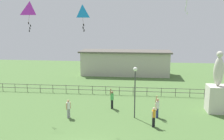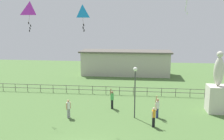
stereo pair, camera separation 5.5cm
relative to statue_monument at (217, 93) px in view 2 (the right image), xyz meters
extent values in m
cube|color=beige|center=(0.00, 0.00, -0.57)|extent=(1.73, 1.73, 2.49)
ellipsoid|color=beige|center=(0.00, 0.00, 2.00)|extent=(0.90, 0.76, 2.65)
sphere|color=beige|center=(0.00, 0.00, 3.57)|extent=(0.56, 0.56, 0.56)
cylinder|color=#38383D|center=(-7.46, -2.45, 0.26)|extent=(0.10, 0.10, 4.16)
sphere|color=white|center=(-7.46, -2.45, 2.49)|extent=(0.36, 0.36, 0.36)
cylinder|color=#99999E|center=(-13.11, -3.07, -1.40)|extent=(0.14, 0.14, 0.83)
cylinder|color=#99999E|center=(-13.20, -3.20, -1.40)|extent=(0.14, 0.14, 0.83)
cylinder|color=white|center=(-13.16, -3.13, -0.70)|extent=(0.30, 0.30, 0.59)
sphere|color=tan|center=(-13.16, -3.13, -0.29)|extent=(0.22, 0.22, 0.22)
cylinder|color=tan|center=(-13.03, -2.97, -0.73)|extent=(0.09, 0.09, 0.56)
cylinder|color=tan|center=(-13.28, -3.29, -0.73)|extent=(0.09, 0.09, 0.56)
cylinder|color=black|center=(-5.86, -4.19, -1.41)|extent=(0.14, 0.14, 0.81)
cylinder|color=black|center=(-5.96, -4.31, -1.41)|extent=(0.14, 0.14, 0.81)
cylinder|color=orange|center=(-5.91, -4.25, -0.72)|extent=(0.30, 0.30, 0.58)
sphere|color=beige|center=(-5.91, -4.25, -0.32)|extent=(0.22, 0.22, 0.22)
cylinder|color=beige|center=(-5.75, -4.12, -0.21)|extent=(0.24, 0.22, 0.55)
cylinder|color=beige|center=(-6.03, -4.41, -0.75)|extent=(0.09, 0.09, 0.55)
cylinder|color=black|center=(-9.72, -0.32, -1.38)|extent=(0.15, 0.15, 0.88)
cylinder|color=black|center=(-9.66, -0.16, -1.38)|extent=(0.15, 0.15, 0.88)
cylinder|color=#4CB259|center=(-9.69, -0.24, -0.63)|extent=(0.32, 0.32, 0.62)
sphere|color=#8C6647|center=(-9.69, -0.24, -0.20)|extent=(0.24, 0.24, 0.24)
cylinder|color=#8C6647|center=(-9.82, -0.42, -0.08)|extent=(0.20, 0.15, 0.60)
cylinder|color=#8C6647|center=(-9.62, -0.04, -0.67)|extent=(0.10, 0.10, 0.59)
cylinder|color=navy|center=(-5.54, -2.28, -1.38)|extent=(0.15, 0.15, 0.88)
cylinder|color=navy|center=(-5.47, -2.12, -1.38)|extent=(0.15, 0.15, 0.88)
cylinder|color=white|center=(-5.50, -2.20, -0.63)|extent=(0.32, 0.32, 0.62)
sphere|color=tan|center=(-5.50, -2.20, -0.20)|extent=(0.24, 0.24, 0.24)
cylinder|color=tan|center=(-5.64, -2.38, -0.08)|extent=(0.21, 0.16, 0.60)
cylinder|color=tan|center=(-5.42, -2.01, -0.67)|extent=(0.10, 0.10, 0.59)
pyramid|color=#198CD1|center=(-11.78, -2.93, 7.21)|extent=(0.88, 0.71, 1.07)
cylinder|color=#4C381E|center=(-11.71, -3.16, 6.68)|extent=(0.17, 0.48, 1.07)
cube|color=black|center=(-11.66, -3.14, 6.15)|extent=(0.12, 0.02, 0.21)
cube|color=black|center=(-11.71, -3.16, 5.93)|extent=(0.11, 0.05, 0.21)
cube|color=black|center=(-11.64, -3.13, 5.71)|extent=(0.10, 0.04, 0.21)
pyramid|color=#B22DB2|center=(-16.85, -1.51, 7.54)|extent=(1.07, 0.72, 1.24)
cylinder|color=#4C381E|center=(-16.82, -1.82, 6.92)|extent=(0.08, 0.63, 1.24)
cube|color=black|center=(-16.91, -1.86, 6.30)|extent=(0.11, 0.02, 0.21)
cube|color=black|center=(-16.78, -1.80, 6.08)|extent=(0.11, 0.04, 0.21)
cube|color=black|center=(-16.83, -1.83, 5.86)|extent=(0.11, 0.05, 0.21)
cube|color=black|center=(-16.88, -1.85, 5.64)|extent=(0.09, 0.01, 0.20)
cube|color=white|center=(-3.59, -2.76, 7.94)|extent=(0.09, 0.03, 0.20)
cube|color=white|center=(-3.59, -2.76, 7.72)|extent=(0.10, 0.02, 0.21)
cube|color=white|center=(-3.65, -2.79, 7.50)|extent=(0.09, 0.05, 0.20)
cube|color=white|center=(-3.65, -2.79, 7.28)|extent=(0.10, 0.02, 0.20)
cube|color=white|center=(-3.50, -2.71, 7.06)|extent=(0.11, 0.02, 0.21)
cylinder|color=#4C4742|center=(-23.71, 4.66, -1.34)|extent=(0.06, 0.06, 0.95)
cylinder|color=#4C4742|center=(-22.13, 4.66, -1.34)|extent=(0.06, 0.06, 0.95)
cylinder|color=#4C4742|center=(-20.57, 4.66, -1.34)|extent=(0.06, 0.06, 0.95)
cylinder|color=#4C4742|center=(-18.95, 4.66, -1.34)|extent=(0.06, 0.06, 0.95)
cylinder|color=#4C4742|center=(-17.38, 4.66, -1.34)|extent=(0.06, 0.06, 0.95)
cylinder|color=#4C4742|center=(-15.75, 4.66, -1.34)|extent=(0.06, 0.06, 0.95)
cylinder|color=#4C4742|center=(-14.22, 4.66, -1.34)|extent=(0.06, 0.06, 0.95)
cylinder|color=#4C4742|center=(-12.58, 4.66, -1.34)|extent=(0.06, 0.06, 0.95)
cylinder|color=#4C4742|center=(-11.01, 4.66, -1.34)|extent=(0.06, 0.06, 0.95)
cylinder|color=#4C4742|center=(-9.43, 4.66, -1.34)|extent=(0.06, 0.06, 0.95)
cylinder|color=#4C4742|center=(-7.84, 4.66, -1.34)|extent=(0.06, 0.06, 0.95)
cylinder|color=#4C4742|center=(-6.27, 4.66, -1.34)|extent=(0.06, 0.06, 0.95)
cylinder|color=#4C4742|center=(-4.66, 4.66, -1.34)|extent=(0.06, 0.06, 0.95)
cylinder|color=#4C4742|center=(-3.09, 4.66, -1.34)|extent=(0.06, 0.06, 0.95)
cylinder|color=#4C4742|center=(-1.52, 4.66, -1.34)|extent=(0.06, 0.06, 0.95)
cylinder|color=#4C4742|center=(0.06, 4.66, -1.34)|extent=(0.06, 0.06, 0.95)
cylinder|color=#4C4742|center=(1.70, 4.66, -1.34)|extent=(0.06, 0.06, 0.95)
cube|color=#4C4742|center=(-10.48, 4.66, -0.91)|extent=(36.00, 0.05, 0.05)
cube|color=#4C4742|center=(-10.48, 4.66, -1.34)|extent=(36.00, 0.05, 0.05)
cube|color=#B7B2A3|center=(-9.55, 16.66, 0.00)|extent=(13.77, 4.23, 3.64)
cube|color=#59544C|center=(-9.55, 16.66, 1.94)|extent=(14.37, 4.83, 0.24)
camera|label=1|loc=(-6.95, -23.38, 6.21)|focal=40.42mm
camera|label=2|loc=(-6.89, -23.38, 6.21)|focal=40.42mm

